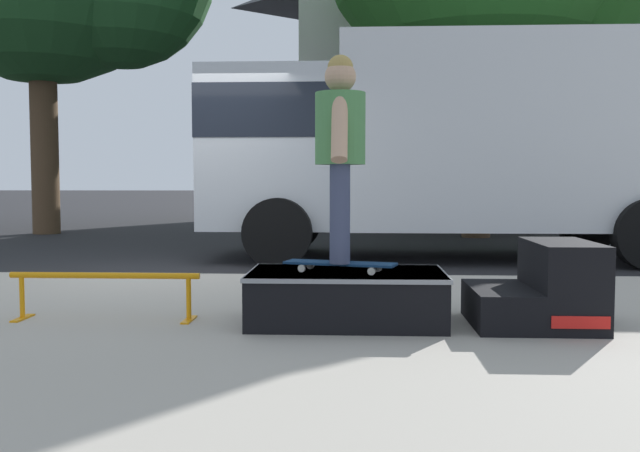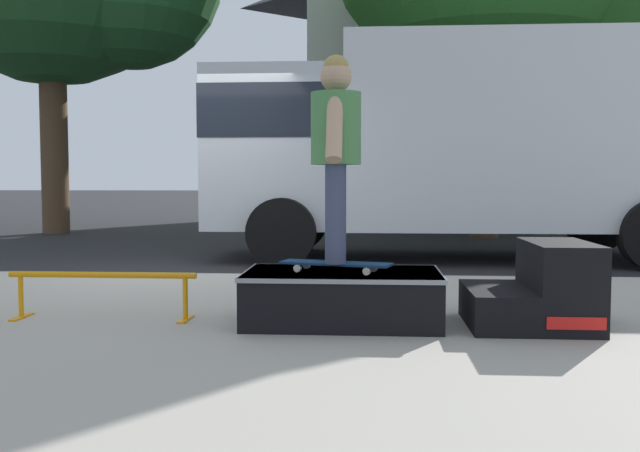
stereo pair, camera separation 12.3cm
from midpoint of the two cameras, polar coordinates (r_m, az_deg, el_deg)
The scene contains 9 objects.
ground_plane at distance 8.31m, azimuth -11.22°, elevation -4.12°, with size 140.00×140.00×0.00m, color black.
sidewalk_slab at distance 5.50m, azimuth -19.50°, elevation -7.64°, with size 50.00×5.00×0.12m, color #A8A093.
skate_box at distance 4.96m, azimuth 2.55°, elevation -5.65°, with size 1.37×0.83×0.37m.
kicker_ramp at distance 5.10m, azimuth 18.05°, elevation -5.05°, with size 0.84×0.85×0.58m.
grind_rail at distance 5.31m, azimuth -16.62°, elevation -4.54°, with size 1.38×0.28×0.34m.
skateboard at distance 4.89m, azimuth 2.01°, elevation -3.09°, with size 0.81×0.40×0.07m.
skater_kid at distance 4.86m, azimuth 2.03°, elevation 6.91°, with size 0.35×0.73×1.43m.
box_truck at distance 10.24m, azimuth 11.13°, elevation 6.89°, with size 6.91×2.63×3.05m.
house_behind at distance 20.50m, azimuth 13.00°, elevation 12.38°, with size 9.54×8.22×8.40m.
Camera 2 is at (2.23, -7.94, 1.12)m, focal length 39.44 mm.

